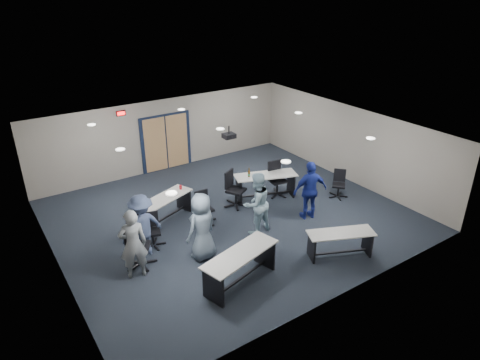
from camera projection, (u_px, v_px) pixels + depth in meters
floor at (230, 216)px, 13.19m from camera, size 10.00×10.00×0.00m
back_wall at (165, 135)px, 16.01m from camera, size 10.00×0.04×2.70m
front_wall at (342, 247)px, 9.24m from camera, size 10.00×0.04×2.70m
left_wall at (52, 225)px, 10.10m from camera, size 0.04×9.00×2.70m
right_wall at (349, 143)px, 15.15m from camera, size 0.04×9.00×2.70m
ceiling at (229, 132)px, 12.05m from camera, size 10.00×9.00×0.04m
double_door at (166, 143)px, 16.11m from camera, size 2.00×0.07×2.20m
exit_sign at (121, 113)px, 14.70m from camera, size 0.32×0.07×0.18m
ceiling_projector at (229, 136)px, 12.70m from camera, size 0.35×0.32×0.37m
ceiling_can_lights at (225, 131)px, 12.25m from camera, size 6.24×5.74×0.02m
table_front_left at (240, 263)px, 10.04m from camera, size 2.17×1.18×0.84m
table_front_right at (340, 240)px, 11.09m from camera, size 1.82×1.23×0.70m
table_back_left at (165, 205)px, 12.72m from camera, size 1.99×1.28×0.89m
table_back_right at (265, 182)px, 14.08m from camera, size 2.15×1.32×1.13m
chair_back_a at (152, 231)px, 11.50m from camera, size 0.76×0.76×0.96m
chair_back_b at (205, 208)px, 12.60m from camera, size 0.65×0.65×1.00m
chair_back_c at (236, 189)px, 13.55m from camera, size 1.01×1.01×1.18m
chair_back_d at (277, 179)px, 14.25m from camera, size 0.82×0.82×1.16m
chair_loose_left at (139, 245)px, 10.67m from camera, size 1.03×1.03×1.18m
chair_loose_right at (339, 184)px, 14.16m from camera, size 0.83×0.83×0.93m
person_gray at (133, 244)px, 10.13m from camera, size 0.75×0.57×1.83m
person_plaid at (202, 227)px, 10.85m from camera, size 1.01×0.79×1.83m
person_lightblue at (256, 203)px, 12.00m from camera, size 0.95×0.77×1.83m
person_navy at (310, 190)px, 12.73m from camera, size 1.15×0.70×1.83m
person_back at (142, 226)px, 10.97m from camera, size 1.21×0.81×1.74m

